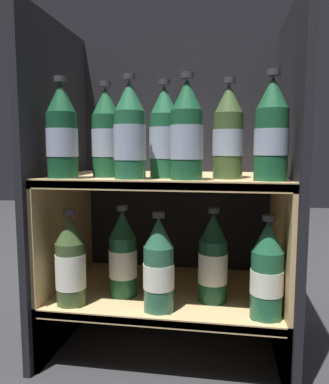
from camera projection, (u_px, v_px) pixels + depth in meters
name	position (u px, v px, depth m)	size (l,w,h in m)	color
fridge_back_wall	(178.00, 181.00, 1.29)	(0.69, 0.02, 0.95)	black
fridge_side_left	(59.00, 186.00, 1.13)	(0.02, 0.46, 0.95)	black
fridge_side_right	(288.00, 189.00, 1.02)	(0.02, 0.46, 0.95)	black
shelf_lower	(167.00, 299.00, 1.11)	(0.65, 0.42, 0.18)	tan
shelf_upper	(168.00, 222.00, 1.08)	(0.65, 0.42, 0.51)	tan
bottle_upper_front_0	(62.00, 134.00, 0.95)	(0.08, 0.08, 0.26)	#144228
bottle_upper_front_1	(130.00, 134.00, 0.92)	(0.08, 0.08, 0.26)	#1E5638
bottle_upper_front_2	(187.00, 134.00, 0.90)	(0.08, 0.08, 0.26)	#194C2D
bottle_upper_front_3	(272.00, 133.00, 0.87)	(0.08, 0.08, 0.26)	#194C2D
bottle_upper_back_0	(106.00, 135.00, 1.02)	(0.08, 0.08, 0.26)	#194C2D
bottle_upper_back_1	(164.00, 135.00, 1.00)	(0.08, 0.08, 0.26)	#1E5638
bottle_upper_back_2	(228.00, 135.00, 0.97)	(0.08, 0.08, 0.26)	#384C28
bottle_lower_front_0	(70.00, 264.00, 0.99)	(0.08, 0.08, 0.26)	#384C28
bottle_lower_front_1	(159.00, 268.00, 0.95)	(0.08, 0.08, 0.26)	#285B42
bottle_lower_front_2	(267.00, 273.00, 0.91)	(0.08, 0.08, 0.26)	#1E5638
bottle_lower_back_0	(123.00, 256.00, 1.05)	(0.08, 0.08, 0.26)	#194C2D
bottle_lower_back_1	(213.00, 260.00, 1.01)	(0.08, 0.08, 0.26)	#144228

